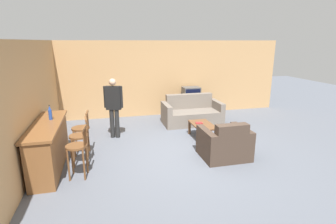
{
  "coord_description": "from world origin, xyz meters",
  "views": [
    {
      "loc": [
        -1.72,
        -5.36,
        2.57
      ],
      "look_at": [
        -0.19,
        0.8,
        0.85
      ],
      "focal_mm": 28.0,
      "sensor_mm": 36.0,
      "label": 1
    }
  ],
  "objects_px": {
    "bottle": "(50,113)",
    "person_by_window": "(114,105)",
    "coffee_table": "(203,126)",
    "book_on_table": "(199,123)",
    "couch_far": "(192,114)",
    "armchair_near": "(225,145)",
    "bar_chair_near": "(77,150)",
    "tv": "(191,93)",
    "bar_chair_mid": "(80,139)",
    "bar_chair_far": "(81,131)",
    "tv_unit": "(191,107)"
  },
  "relations": [
    {
      "from": "bar_chair_mid",
      "to": "bar_chair_far",
      "type": "bearing_deg",
      "value": 90.0
    },
    {
      "from": "bar_chair_near",
      "to": "armchair_near",
      "type": "height_order",
      "value": "bar_chair_near"
    },
    {
      "from": "armchair_near",
      "to": "person_by_window",
      "type": "relative_size",
      "value": 0.63
    },
    {
      "from": "bottle",
      "to": "person_by_window",
      "type": "distance_m",
      "value": 1.84
    },
    {
      "from": "bar_chair_near",
      "to": "person_by_window",
      "type": "relative_size",
      "value": 0.63
    },
    {
      "from": "bar_chair_far",
      "to": "tv_unit",
      "type": "distance_m",
      "value": 4.41
    },
    {
      "from": "tv",
      "to": "person_by_window",
      "type": "distance_m",
      "value": 3.21
    },
    {
      "from": "book_on_table",
      "to": "bar_chair_far",
      "type": "bearing_deg",
      "value": -172.87
    },
    {
      "from": "bottle",
      "to": "book_on_table",
      "type": "height_order",
      "value": "bottle"
    },
    {
      "from": "bar_chair_near",
      "to": "armchair_near",
      "type": "distance_m",
      "value": 3.15
    },
    {
      "from": "bar_chair_mid",
      "to": "bottle",
      "type": "height_order",
      "value": "bottle"
    },
    {
      "from": "person_by_window",
      "to": "bar_chair_mid",
      "type": "bearing_deg",
      "value": -117.97
    },
    {
      "from": "bar_chair_near",
      "to": "coffee_table",
      "type": "bearing_deg",
      "value": 24.24
    },
    {
      "from": "bar_chair_mid",
      "to": "bottle",
      "type": "bearing_deg",
      "value": 155.92
    },
    {
      "from": "armchair_near",
      "to": "bottle",
      "type": "xyz_separation_m",
      "value": [
        -3.7,
        0.7,
        0.8
      ]
    },
    {
      "from": "armchair_near",
      "to": "tv",
      "type": "height_order",
      "value": "tv"
    },
    {
      "from": "bar_chair_near",
      "to": "bar_chair_far",
      "type": "height_order",
      "value": "same"
    },
    {
      "from": "bar_chair_far",
      "to": "person_by_window",
      "type": "distance_m",
      "value": 1.3
    },
    {
      "from": "person_by_window",
      "to": "coffee_table",
      "type": "bearing_deg",
      "value": -16.23
    },
    {
      "from": "bar_chair_mid",
      "to": "bottle",
      "type": "relative_size",
      "value": 3.25
    },
    {
      "from": "bar_chair_near",
      "to": "tv",
      "type": "relative_size",
      "value": 1.72
    },
    {
      "from": "tv",
      "to": "person_by_window",
      "type": "height_order",
      "value": "person_by_window"
    },
    {
      "from": "bar_chair_near",
      "to": "bottle",
      "type": "height_order",
      "value": "bottle"
    },
    {
      "from": "bar_chair_far",
      "to": "couch_far",
      "type": "height_order",
      "value": "bar_chair_far"
    },
    {
      "from": "bar_chair_mid",
      "to": "tv_unit",
      "type": "xyz_separation_m",
      "value": [
        3.54,
        3.13,
        -0.28
      ]
    },
    {
      "from": "bar_chair_near",
      "to": "tv",
      "type": "xyz_separation_m",
      "value": [
        3.54,
        3.7,
        0.22
      ]
    },
    {
      "from": "coffee_table",
      "to": "tv_unit",
      "type": "height_order",
      "value": "tv_unit"
    },
    {
      "from": "tv",
      "to": "bar_chair_near",
      "type": "bearing_deg",
      "value": -133.72
    },
    {
      "from": "bar_chair_near",
      "to": "couch_far",
      "type": "xyz_separation_m",
      "value": [
        3.26,
        2.79,
        -0.25
      ]
    },
    {
      "from": "couch_far",
      "to": "person_by_window",
      "type": "xyz_separation_m",
      "value": [
        -2.47,
        -0.73,
        0.61
      ]
    },
    {
      "from": "coffee_table",
      "to": "bar_chair_far",
      "type": "bearing_deg",
      "value": -174.61
    },
    {
      "from": "bar_chair_far",
      "to": "book_on_table",
      "type": "xyz_separation_m",
      "value": [
        3.02,
        0.38,
        -0.15
      ]
    },
    {
      "from": "coffee_table",
      "to": "couch_far",
      "type": "bearing_deg",
      "value": 83.15
    },
    {
      "from": "coffee_table",
      "to": "book_on_table",
      "type": "xyz_separation_m",
      "value": [
        -0.07,
        0.09,
        0.08
      ]
    },
    {
      "from": "armchair_near",
      "to": "bottle",
      "type": "distance_m",
      "value": 3.85
    },
    {
      "from": "couch_far",
      "to": "bottle",
      "type": "distance_m",
      "value": 4.37
    },
    {
      "from": "tv",
      "to": "bottle",
      "type": "relative_size",
      "value": 1.89
    },
    {
      "from": "bar_chair_near",
      "to": "tv",
      "type": "height_order",
      "value": "bar_chair_near"
    },
    {
      "from": "bar_chair_far",
      "to": "book_on_table",
      "type": "height_order",
      "value": "bar_chair_far"
    },
    {
      "from": "couch_far",
      "to": "tv_unit",
      "type": "distance_m",
      "value": 0.96
    },
    {
      "from": "book_on_table",
      "to": "person_by_window",
      "type": "relative_size",
      "value": 0.13
    },
    {
      "from": "coffee_table",
      "to": "tv_unit",
      "type": "distance_m",
      "value": 2.36
    },
    {
      "from": "coffee_table",
      "to": "bar_chair_near",
      "type": "bearing_deg",
      "value": -155.76
    },
    {
      "from": "coffee_table",
      "to": "tv",
      "type": "relative_size",
      "value": 1.59
    },
    {
      "from": "bar_chair_near",
      "to": "tv",
      "type": "bearing_deg",
      "value": 46.28
    },
    {
      "from": "armchair_near",
      "to": "bottle",
      "type": "height_order",
      "value": "bottle"
    },
    {
      "from": "couch_far",
      "to": "book_on_table",
      "type": "relative_size",
      "value": 9.0
    },
    {
      "from": "armchair_near",
      "to": "person_by_window",
      "type": "bearing_deg",
      "value": 140.43
    },
    {
      "from": "tv",
      "to": "couch_far",
      "type": "bearing_deg",
      "value": -107.22
    },
    {
      "from": "bar_chair_near",
      "to": "tv_unit",
      "type": "height_order",
      "value": "bar_chair_near"
    }
  ]
}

